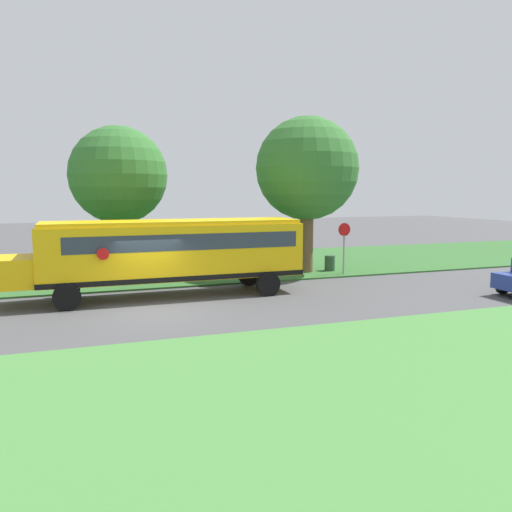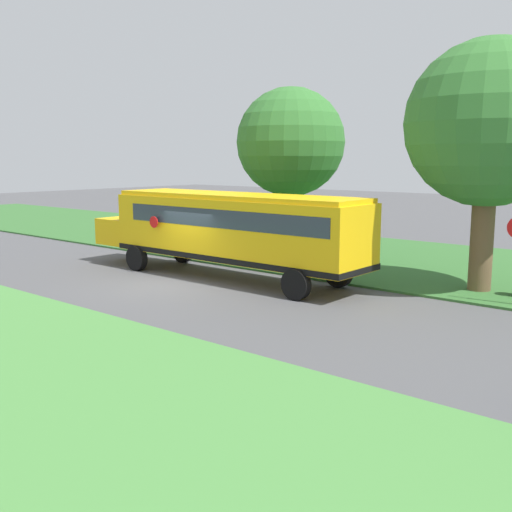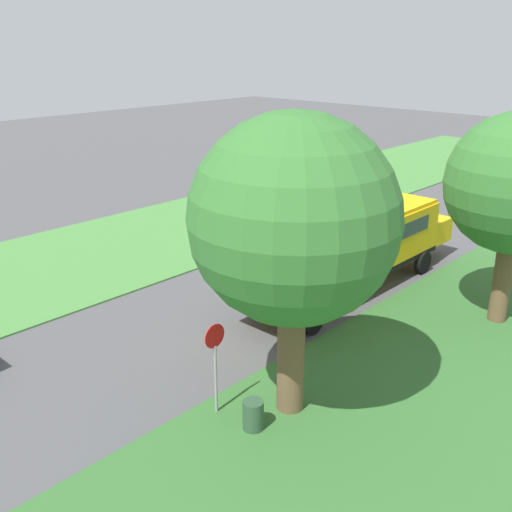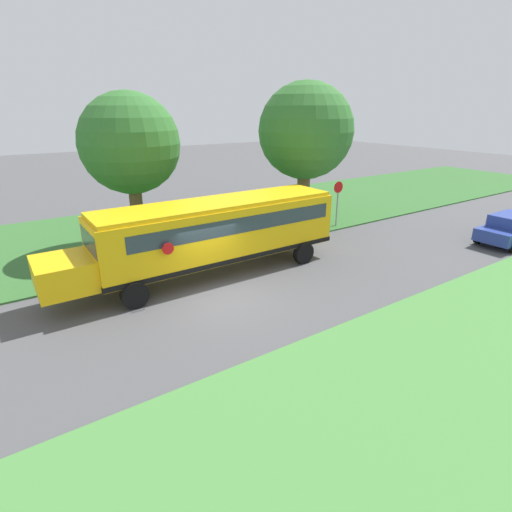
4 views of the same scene
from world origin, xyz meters
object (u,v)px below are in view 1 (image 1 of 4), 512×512
at_px(trash_bin, 330,264).
at_px(oak_tree_beside_bus, 121,175).
at_px(oak_tree_roadside_mid, 307,170).
at_px(stop_sign, 344,242).
at_px(school_bus, 167,251).

bearing_deg(trash_bin, oak_tree_beside_bus, -100.87).
height_order(oak_tree_beside_bus, oak_tree_roadside_mid, oak_tree_roadside_mid).
height_order(oak_tree_beside_bus, stop_sign, oak_tree_beside_bus).
relative_size(school_bus, oak_tree_roadside_mid, 1.51).
distance_m(school_bus, oak_tree_roadside_mid, 9.54).
relative_size(oak_tree_beside_bus, trash_bin, 8.43).
bearing_deg(oak_tree_roadside_mid, trash_bin, 81.91).
xyz_separation_m(oak_tree_roadside_mid, stop_sign, (1.46, 1.49, -3.73)).
height_order(school_bus, oak_tree_beside_bus, oak_tree_beside_bus).
bearing_deg(oak_tree_beside_bus, stop_sign, 72.96).
bearing_deg(school_bus, trash_bin, 110.65).
bearing_deg(stop_sign, oak_tree_roadside_mid, -134.39).
xyz_separation_m(school_bus, stop_sign, (-2.27, 9.53, -0.19)).
distance_m(oak_tree_beside_bus, trash_bin, 11.86).
bearing_deg(oak_tree_beside_bus, school_bus, 13.13).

